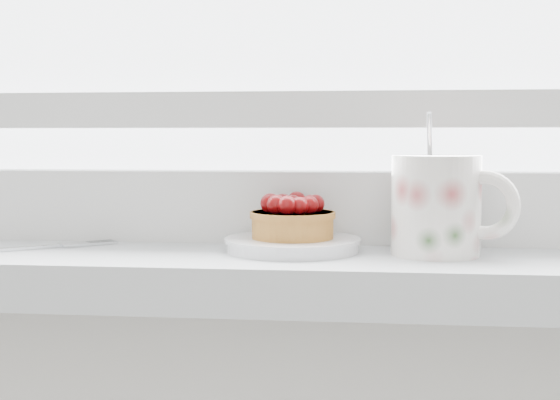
# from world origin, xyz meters

# --- Properties ---
(saucer) EXTENTS (0.12, 0.12, 0.01)m
(saucer) POSITION_xyz_m (0.02, 1.90, 0.95)
(saucer) COLOR white
(saucer) RESTS_ON windowsill
(raspberry_tart) EXTENTS (0.08, 0.08, 0.04)m
(raspberry_tart) POSITION_xyz_m (0.02, 1.90, 0.97)
(raspberry_tart) COLOR #985D21
(raspberry_tart) RESTS_ON saucer
(floral_mug) EXTENTS (0.12, 0.10, 0.13)m
(floral_mug) POSITION_xyz_m (0.15, 1.89, 0.99)
(floral_mug) COLOR white
(floral_mug) RESTS_ON windowsill
(fork) EXTENTS (0.14, 0.12, 0.00)m
(fork) POSITION_xyz_m (-0.22, 1.88, 0.94)
(fork) COLOR silver
(fork) RESTS_ON windowsill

